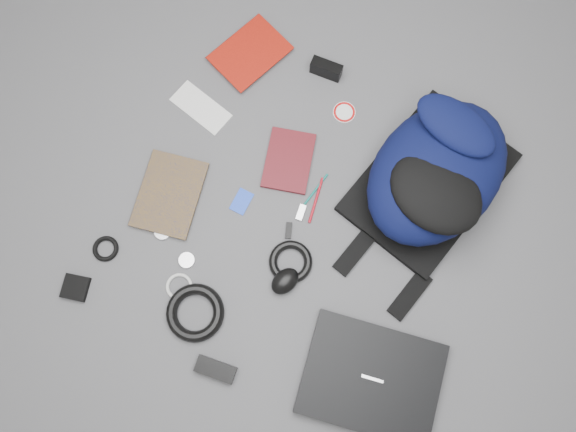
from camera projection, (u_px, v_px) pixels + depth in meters
The scene contains 23 objects.
ground at pixel (288, 217), 1.72m from camera, with size 4.00×4.00×0.00m, color #4F4F51.
backpack at pixel (437, 172), 1.64m from camera, with size 0.38×0.55×0.23m, color black, non-canonical shape.
laptop at pixel (371, 378), 1.60m from camera, with size 0.38×0.30×0.04m, color black.
textbook_red at pixel (232, 36), 1.85m from camera, with size 0.17×0.24×0.03m, color maroon.
comic_book at pixel (141, 187), 1.73m from camera, with size 0.18×0.25×0.02m, color #A0750B.
envelope at pixel (201, 108), 1.80m from camera, with size 0.20×0.09×0.00m, color white.
dvd_case at pixel (289, 161), 1.76m from camera, with size 0.14×0.20×0.02m, color #470D12.
compact_camera at pixel (326, 69), 1.81m from camera, with size 0.10×0.04×0.06m, color black.
sticker_disc at pixel (344, 112), 1.80m from camera, with size 0.07×0.07×0.00m, color white.
pen_teal at pixel (316, 189), 1.74m from camera, with size 0.01×0.01×0.12m, color #0C6E64.
pen_red at pixel (316, 200), 1.73m from camera, with size 0.01×0.01×0.15m, color #AE0D1A.
id_badge at pixel (242, 201), 1.73m from camera, with size 0.05×0.08×0.00m, color blue.
usb_black at pixel (289, 230), 1.71m from camera, with size 0.02×0.05×0.01m, color black.
usb_silver at pixel (301, 212), 1.72m from camera, with size 0.02×0.05×0.01m, color #B6B6B8.
mouse at pixel (285, 281), 1.65m from camera, with size 0.07×0.09×0.05m, color black.
headphone_left at pixel (163, 232), 1.71m from camera, with size 0.05×0.05×0.01m, color silver.
headphone_right at pixel (187, 260), 1.69m from camera, with size 0.05×0.05×0.01m, color silver.
cable_coil at pixel (291, 262), 1.68m from camera, with size 0.13×0.13×0.03m, color black.
power_brick at pixel (216, 369), 1.61m from camera, with size 0.12×0.05×0.03m, color black.
power_cord_coil at pixel (195, 313), 1.64m from camera, with size 0.17×0.17×0.03m, color black.
pouch at pixel (75, 288), 1.66m from camera, with size 0.07×0.07×0.02m, color black.
earbud_coil at pixel (106, 249), 1.69m from camera, with size 0.08×0.08×0.01m, color black.
white_cable_coil at pixel (179, 286), 1.67m from camera, with size 0.08×0.08×0.01m, color silver.
Camera 1 is at (0.19, -0.34, 1.68)m, focal length 35.00 mm.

